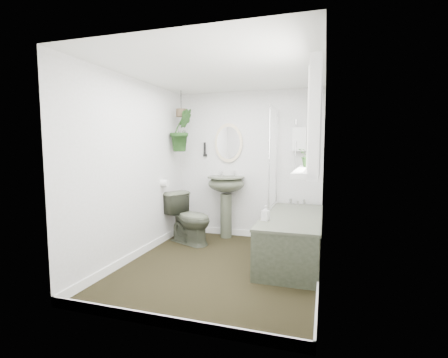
% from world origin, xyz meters
% --- Properties ---
extents(floor, '(2.30, 2.80, 0.02)m').
position_xyz_m(floor, '(0.00, 0.00, -0.01)').
color(floor, black).
rests_on(floor, ground).
extents(ceiling, '(2.30, 2.80, 0.02)m').
position_xyz_m(ceiling, '(0.00, 0.00, 2.31)').
color(ceiling, white).
rests_on(ceiling, ground).
extents(wall_back, '(2.30, 0.02, 2.30)m').
position_xyz_m(wall_back, '(0.00, 1.41, 1.15)').
color(wall_back, silver).
rests_on(wall_back, ground).
extents(wall_front, '(2.30, 0.02, 2.30)m').
position_xyz_m(wall_front, '(0.00, -1.41, 1.15)').
color(wall_front, silver).
rests_on(wall_front, ground).
extents(wall_left, '(0.02, 2.80, 2.30)m').
position_xyz_m(wall_left, '(-1.16, 0.00, 1.15)').
color(wall_left, silver).
rests_on(wall_left, ground).
extents(wall_right, '(0.02, 2.80, 2.30)m').
position_xyz_m(wall_right, '(1.16, 0.00, 1.15)').
color(wall_right, silver).
rests_on(wall_right, ground).
extents(skirting, '(2.30, 2.80, 0.10)m').
position_xyz_m(skirting, '(0.00, 0.00, 0.05)').
color(skirting, white).
rests_on(skirting, floor).
extents(bathtub, '(0.72, 1.72, 0.58)m').
position_xyz_m(bathtub, '(0.80, 0.50, 0.29)').
color(bathtub, '#464B3B').
rests_on(bathtub, floor).
extents(bath_screen, '(0.04, 0.72, 1.40)m').
position_xyz_m(bath_screen, '(0.47, 0.99, 1.28)').
color(bath_screen, silver).
rests_on(bath_screen, bathtub).
extents(shower_box, '(0.20, 0.10, 0.35)m').
position_xyz_m(shower_box, '(0.80, 1.34, 1.55)').
color(shower_box, white).
rests_on(shower_box, wall_back).
extents(oval_mirror, '(0.46, 0.03, 0.62)m').
position_xyz_m(oval_mirror, '(-0.31, 1.37, 1.50)').
color(oval_mirror, beige).
rests_on(oval_mirror, wall_back).
extents(wall_sconce, '(0.04, 0.04, 0.22)m').
position_xyz_m(wall_sconce, '(-0.71, 1.36, 1.40)').
color(wall_sconce, black).
rests_on(wall_sconce, wall_back).
extents(toilet_roll_holder, '(0.11, 0.11, 0.11)m').
position_xyz_m(toilet_roll_holder, '(-1.10, 0.70, 0.90)').
color(toilet_roll_holder, white).
rests_on(toilet_roll_holder, wall_left).
extents(window_recess, '(0.08, 1.00, 0.90)m').
position_xyz_m(window_recess, '(1.09, -0.70, 1.65)').
color(window_recess, white).
rests_on(window_recess, wall_right).
extents(window_sill, '(0.18, 1.00, 0.04)m').
position_xyz_m(window_sill, '(1.02, -0.70, 1.23)').
color(window_sill, white).
rests_on(window_sill, wall_right).
extents(window_blinds, '(0.01, 0.86, 0.76)m').
position_xyz_m(window_blinds, '(1.04, -0.70, 1.65)').
color(window_blinds, white).
rests_on(window_blinds, wall_right).
extents(toilet, '(0.85, 0.69, 0.76)m').
position_xyz_m(toilet, '(-0.74, 0.78, 0.38)').
color(toilet, '#464B3B').
rests_on(toilet, floor).
extents(pedestal_sink, '(0.63, 0.55, 0.99)m').
position_xyz_m(pedestal_sink, '(-0.31, 1.24, 0.49)').
color(pedestal_sink, '#464B3B').
rests_on(pedestal_sink, floor).
extents(sill_plant, '(0.24, 0.22, 0.23)m').
position_xyz_m(sill_plant, '(1.03, -0.40, 1.36)').
color(sill_plant, black).
rests_on(sill_plant, window_sill).
extents(hanging_plant, '(0.45, 0.46, 0.65)m').
position_xyz_m(hanging_plant, '(-0.97, 1.04, 1.69)').
color(hanging_plant, black).
rests_on(hanging_plant, ceiling).
extents(soap_bottle, '(0.10, 0.10, 0.18)m').
position_xyz_m(soap_bottle, '(0.52, 0.11, 0.67)').
color(soap_bottle, black).
rests_on(soap_bottle, bathtub).
extents(hanging_pot, '(0.16, 0.16, 0.12)m').
position_xyz_m(hanging_pot, '(-0.97, 1.04, 1.96)').
color(hanging_pot, '#4B3C2A').
rests_on(hanging_pot, ceiling).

